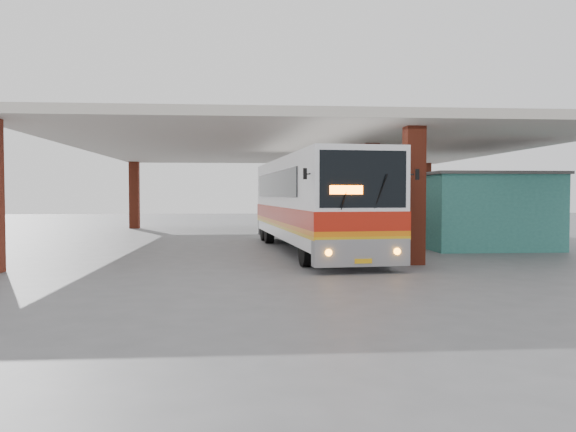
% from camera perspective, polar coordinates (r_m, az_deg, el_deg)
% --- Properties ---
extents(ground, '(90.00, 90.00, 0.00)m').
position_cam_1_polar(ground, '(20.63, 2.10, -3.96)').
color(ground, '#515154').
rests_on(ground, ground).
extents(brick_columns, '(20.10, 21.60, 4.35)m').
position_cam_1_polar(brick_columns, '(25.66, 3.99, 2.11)').
color(brick_columns, maroon).
rests_on(brick_columns, ground).
extents(canopy_roof, '(21.00, 23.00, 0.30)m').
position_cam_1_polar(canopy_roof, '(27.12, 1.57, 7.03)').
color(canopy_roof, beige).
rests_on(canopy_roof, brick_columns).
extents(shop_building, '(5.20, 8.20, 3.11)m').
position_cam_1_polar(shop_building, '(26.30, 17.50, 0.68)').
color(shop_building, '#2F776E').
rests_on(shop_building, ground).
extents(coach_bus, '(3.96, 13.36, 3.84)m').
position_cam_1_polar(coach_bus, '(21.82, 2.52, 1.39)').
color(coach_bus, white).
rests_on(coach_bus, ground).
extents(motorcycle, '(1.91, 1.01, 0.96)m').
position_cam_1_polar(motorcycle, '(22.05, 11.04, -2.35)').
color(motorcycle, black).
rests_on(motorcycle, ground).
extents(pedestrian, '(0.76, 0.59, 1.85)m').
position_cam_1_polar(pedestrian, '(20.26, 6.12, -1.47)').
color(pedestrian, red).
rests_on(pedestrian, ground).
extents(red_chair, '(0.45, 0.45, 0.79)m').
position_cam_1_polar(red_chair, '(27.22, 10.08, -1.73)').
color(red_chair, red).
rests_on(red_chair, ground).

